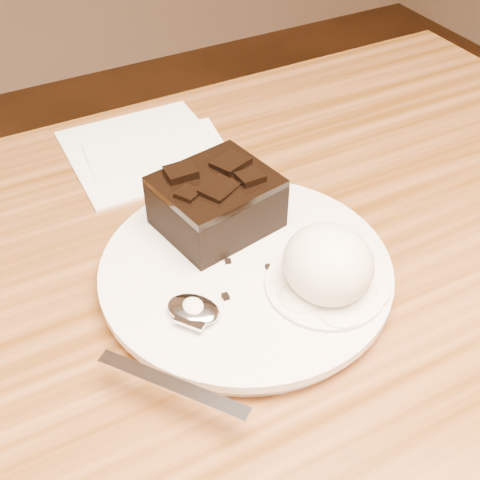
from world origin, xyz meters
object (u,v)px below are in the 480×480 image
plate (246,274)px  brownie (216,205)px  spoon (193,311)px  ice_cream_scoop (328,264)px  napkin (144,149)px

plate → brownie: brownie is taller
plate → spoon: 0.07m
ice_cream_scoop → napkin: size_ratio=0.47×
brownie → napkin: bearing=91.3°
spoon → ice_cream_scoop: bearing=-48.7°
ice_cream_scoop → napkin: (-0.05, 0.28, -0.04)m
plate → ice_cream_scoop: ice_cream_scoop is taller
plate → ice_cream_scoop: size_ratio=3.27×
brownie → plate: bearing=-92.5°
plate → brownie: size_ratio=2.58×
brownie → napkin: size_ratio=0.60×
plate → napkin: bearing=90.3°
brownie → napkin: (-0.00, 0.17, -0.04)m
plate → ice_cream_scoop: 0.08m
brownie → spoon: size_ratio=0.56×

